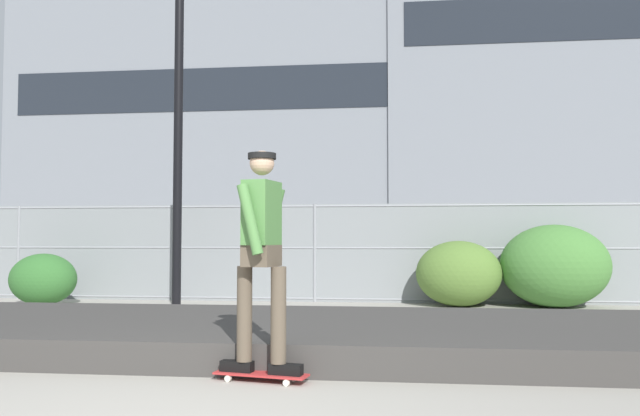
{
  "coord_description": "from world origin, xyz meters",
  "views": [
    {
      "loc": [
        1.47,
        -3.75,
        1.19
      ],
      "look_at": [
        0.41,
        5.43,
        1.64
      ],
      "focal_mm": 35.32,
      "sensor_mm": 36.0,
      "label": 1
    }
  ],
  "objects": [
    {
      "name": "chain_fence",
      "position": [
        -0.0,
        8.1,
        0.93
      ],
      "size": [
        24.03,
        0.06,
        1.85
      ],
      "color": "gray",
      "rests_on": "ground_plane"
    },
    {
      "name": "library_building",
      "position": [
        -9.23,
        38.01,
        7.9
      ],
      "size": [
        25.06,
        13.74,
        15.81
      ],
      "color": "slate",
      "rests_on": "ground_plane"
    },
    {
      "name": "shrub_left",
      "position": [
        -4.78,
        6.95,
        0.46
      ],
      "size": [
        1.2,
        0.98,
        0.93
      ],
      "color": "#336B2D",
      "rests_on": "ground_plane"
    },
    {
      "name": "street_lamp",
      "position": [
        -2.36,
        7.13,
        3.98
      ],
      "size": [
        0.44,
        0.44,
        6.33
      ],
      "color": "black",
      "rests_on": "ground_plane"
    },
    {
      "name": "parked_car_near",
      "position": [
        -4.61,
        11.09,
        0.84
      ],
      "size": [
        4.45,
        2.04,
        1.66
      ],
      "color": "#566B4C",
      "rests_on": "ground_plane"
    },
    {
      "name": "shrub_right",
      "position": [
        4.27,
        7.6,
        0.72
      ],
      "size": [
        1.86,
        1.52,
        1.44
      ],
      "color": "#477F38",
      "rests_on": "ground_plane"
    },
    {
      "name": "shrub_center",
      "position": [
        2.62,
        7.57,
        0.58
      ],
      "size": [
        1.49,
        1.22,
        1.15
      ],
      "color": "#567A33",
      "rests_on": "ground_plane"
    },
    {
      "name": "gravel_berm",
      "position": [
        0.0,
        3.11,
        0.15
      ],
      "size": [
        15.72,
        3.09,
        0.29
      ],
      "primitive_type": "cube",
      "color": "#3D3A38",
      "rests_on": "ground_plane"
    },
    {
      "name": "skater",
      "position": [
        0.37,
        1.47,
        1.14
      ],
      "size": [
        0.73,
        0.61,
        1.87
      ],
      "color": "black",
      "rests_on": "skateboard"
    },
    {
      "name": "office_block",
      "position": [
        12.59,
        36.65,
        10.58
      ],
      "size": [
        22.68,
        11.35,
        21.16
      ],
      "color": "slate",
      "rests_on": "ground_plane"
    },
    {
      "name": "parked_car_mid",
      "position": [
        1.98,
        10.8,
        0.84
      ],
      "size": [
        4.55,
        2.25,
        1.66
      ],
      "color": "#474C54",
      "rests_on": "ground_plane"
    },
    {
      "name": "skateboard",
      "position": [
        0.37,
        1.47,
        0.06
      ],
      "size": [
        0.82,
        0.35,
        0.07
      ],
      "color": "#B22D2D",
      "rests_on": "ground_plane"
    }
  ]
}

